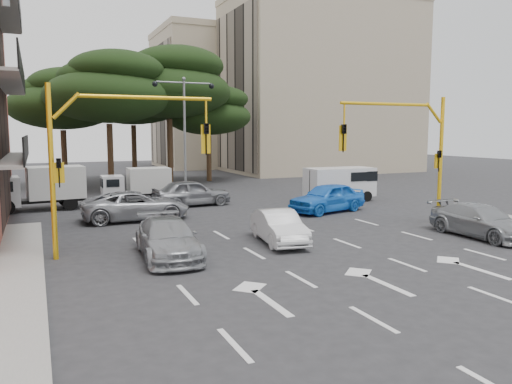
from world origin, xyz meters
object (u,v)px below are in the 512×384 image
at_px(signal_mast_left, 106,146).
at_px(car_silver_cross_a, 136,206).
at_px(car_blue_compact, 327,198).
at_px(box_truck_b, 137,185).
at_px(street_lamp_center, 184,116).
at_px(car_silver_parked, 481,221).
at_px(signal_mast_right, 412,143).
at_px(car_silver_wagon, 168,238).
at_px(car_white_hatch, 279,227).
at_px(car_silver_cross_b, 192,193).
at_px(box_truck_a, 39,189).
at_px(van_white, 340,184).

xyz_separation_m(signal_mast_left, car_silver_cross_a, (2.17, 6.64, -3.16)).
bearing_deg(car_blue_compact, box_truck_b, -149.57).
height_order(street_lamp_center, car_silver_parked, street_lamp_center).
xyz_separation_m(signal_mast_right, box_truck_b, (-10.12, 13.51, -2.83)).
bearing_deg(car_silver_cross_a, signal_mast_left, 162.51).
distance_m(car_silver_wagon, car_silver_cross_a, 7.98).
xyz_separation_m(car_white_hatch, car_silver_cross_a, (-4.23, 7.45, 0.08)).
bearing_deg(car_silver_cross_b, signal_mast_left, 144.45).
bearing_deg(box_truck_a, car_white_hatch, -151.27).
bearing_deg(car_silver_parked, van_white, 86.64).
xyz_separation_m(street_lamp_center, box_truck_b, (-3.32, -0.50, -4.38)).
distance_m(car_silver_cross_a, car_silver_parked, 15.89).
height_order(signal_mast_left, box_truck_b, signal_mast_left).
relative_size(signal_mast_right, car_white_hatch, 1.53).
height_order(street_lamp_center, van_white, street_lamp_center).
relative_size(car_blue_compact, box_truck_a, 0.94).
height_order(street_lamp_center, box_truck_b, street_lamp_center).
relative_size(street_lamp_center, car_blue_compact, 1.67).
bearing_deg(street_lamp_center, car_white_hatch, -91.58).
bearing_deg(car_silver_wagon, car_blue_compact, 35.43).
distance_m(car_blue_compact, car_silver_cross_a, 10.20).
relative_size(car_blue_compact, van_white, 1.08).
bearing_deg(car_white_hatch, car_silver_wagon, -164.84).
distance_m(car_white_hatch, car_silver_cross_a, 8.56).
bearing_deg(car_silver_cross_b, car_silver_cross_a, 127.32).
bearing_deg(car_silver_cross_b, car_silver_parked, -152.03).
bearing_deg(street_lamp_center, car_silver_parked, -65.54).
xyz_separation_m(signal_mast_left, car_silver_parked, (14.64, -3.21, -3.21)).
height_order(car_silver_wagon, van_white, van_white).
bearing_deg(box_truck_b, car_blue_compact, -132.69).
distance_m(signal_mast_left, car_silver_cross_b, 12.24).
xyz_separation_m(car_white_hatch, van_white, (8.91, 9.25, 0.43)).
xyz_separation_m(car_silver_cross_a, car_silver_cross_b, (3.91, 3.52, 0.06)).
xyz_separation_m(car_silver_parked, box_truck_a, (-16.83, 15.22, 0.54)).
bearing_deg(car_silver_cross_a, car_silver_cross_b, -47.44).
bearing_deg(car_white_hatch, box_truck_a, 132.46).
bearing_deg(car_blue_compact, car_white_hatch, -60.51).
distance_m(car_blue_compact, van_white, 4.66).
bearing_deg(signal_mast_right, box_truck_b, 126.85).
bearing_deg(van_white, car_silver_wagon, -52.75).
xyz_separation_m(car_silver_wagon, car_silver_parked, (12.82, -1.88, -0.00)).
distance_m(signal_mast_left, car_silver_parked, 15.32).
bearing_deg(car_silver_wagon, street_lamp_center, 76.26).
distance_m(signal_mast_right, box_truck_a, 20.03).
distance_m(car_silver_parked, van_white, 11.68).
xyz_separation_m(car_silver_wagon, box_truck_b, (1.67, 14.84, 0.37)).
relative_size(signal_mast_right, car_silver_cross_a, 1.14).
relative_size(signal_mast_left, box_truck_b, 1.41).
xyz_separation_m(car_silver_cross_b, car_silver_parked, (8.56, -13.37, -0.11)).
bearing_deg(street_lamp_center, car_silver_cross_a, -122.19).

